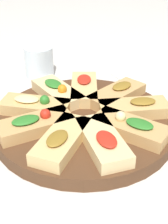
# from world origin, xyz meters

# --- Properties ---
(ground_plane) EXTENTS (3.00, 3.00, 0.00)m
(ground_plane) POSITION_xyz_m (0.00, 0.00, 0.00)
(ground_plane) COLOR silver
(serving_board) EXTENTS (0.34, 0.34, 0.02)m
(serving_board) POSITION_xyz_m (0.00, 0.00, 0.01)
(serving_board) COLOR #51331E
(serving_board) RESTS_ON ground_plane
(focaccia_slice_0) EXTENTS (0.14, 0.06, 0.03)m
(focaccia_slice_0) POSITION_xyz_m (-0.10, 0.01, 0.04)
(focaccia_slice_0) COLOR tan
(focaccia_slice_0) RESTS_ON serving_board
(focaccia_slice_1) EXTENTS (0.14, 0.12, 0.03)m
(focaccia_slice_1) POSITION_xyz_m (-0.08, -0.06, 0.04)
(focaccia_slice_1) COLOR tan
(focaccia_slice_1) RESTS_ON serving_board
(focaccia_slice_2) EXTENTS (0.08, 0.14, 0.03)m
(focaccia_slice_2) POSITION_xyz_m (-0.02, -0.10, 0.04)
(focaccia_slice_2) COLOR #DBB775
(focaccia_slice_2) RESTS_ON serving_board
(focaccia_slice_3) EXTENTS (0.10, 0.14, 0.04)m
(focaccia_slice_3) POSITION_xyz_m (0.04, -0.09, 0.04)
(focaccia_slice_3) COLOR #E5C689
(focaccia_slice_3) RESTS_ON serving_board
(focaccia_slice_4) EXTENTS (0.14, 0.10, 0.04)m
(focaccia_slice_4) POSITION_xyz_m (0.09, -0.04, 0.04)
(focaccia_slice_4) COLOR tan
(focaccia_slice_4) RESTS_ON serving_board
(focaccia_slice_5) EXTENTS (0.14, 0.09, 0.04)m
(focaccia_slice_5) POSITION_xyz_m (0.09, 0.03, 0.04)
(focaccia_slice_5) COLOR tan
(focaccia_slice_5) RESTS_ON serving_board
(focaccia_slice_6) EXTENTS (0.12, 0.14, 0.03)m
(focaccia_slice_6) POSITION_xyz_m (0.05, 0.08, 0.04)
(focaccia_slice_6) COLOR #DBB775
(focaccia_slice_6) RESTS_ON serving_board
(focaccia_slice_7) EXTENTS (0.07, 0.14, 0.03)m
(focaccia_slice_7) POSITION_xyz_m (-0.01, 0.10, 0.04)
(focaccia_slice_7) COLOR #E5C689
(focaccia_slice_7) RESTS_ON serving_board
(focaccia_slice_8) EXTENTS (0.13, 0.13, 0.04)m
(focaccia_slice_8) POSITION_xyz_m (-0.07, 0.07, 0.04)
(focaccia_slice_8) COLOR tan
(focaccia_slice_8) RESTS_ON serving_board
(water_glass) EXTENTS (0.07, 0.07, 0.08)m
(water_glass) POSITION_xyz_m (0.06, -0.26, 0.04)
(water_glass) COLOR silver
(water_glass) RESTS_ON ground_plane
(napkin_stack) EXTENTS (0.18, 0.17, 0.01)m
(napkin_stack) POSITION_xyz_m (-0.18, -0.27, 0.00)
(napkin_stack) COLOR white
(napkin_stack) RESTS_ON ground_plane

